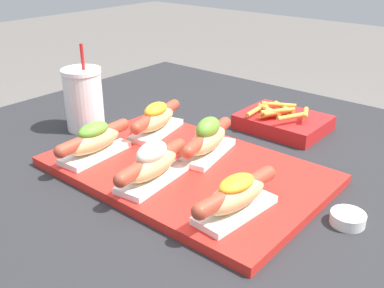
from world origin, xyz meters
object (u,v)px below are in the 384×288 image
sauce_bowl (348,218)px  fries_basket (283,121)px  serving_tray (185,170)px  hot_dog_0 (94,140)px  drink_cup (84,99)px  hot_dog_2 (236,195)px  hot_dog_1 (152,164)px  hot_dog_3 (156,119)px  hot_dog_4 (208,139)px

sauce_bowl → fries_basket: (-0.28, 0.29, 0.01)m
serving_tray → sauce_bowl: size_ratio=9.34×
serving_tray → hot_dog_0: hot_dog_0 is taller
drink_cup → fries_basket: size_ratio=1.04×
hot_dog_2 → sauce_bowl: bearing=38.6°
serving_tray → hot_dog_1: size_ratio=2.74×
hot_dog_0 → hot_dog_1: (0.17, -0.00, 0.00)m
hot_dog_3 → serving_tray: bearing=-27.9°
drink_cup → fries_basket: (0.37, 0.30, -0.05)m
drink_cup → hot_dog_4: bearing=7.2°
hot_dog_2 → hot_dog_4: bearing=140.0°
hot_dog_1 → hot_dog_4: size_ratio=1.01×
hot_dog_4 → serving_tray: bearing=-91.8°
hot_dog_1 → hot_dog_3: (-0.15, 0.17, -0.00)m
hot_dog_0 → drink_cup: bearing=147.6°
hot_dog_2 → fries_basket: 0.43m
hot_dog_4 → sauce_bowl: 0.31m
drink_cup → sauce_bowl: bearing=1.4°
hot_dog_3 → fries_basket: (0.19, 0.24, -0.03)m
hot_dog_0 → hot_dog_4: (0.17, 0.15, 0.00)m
hot_dog_3 → hot_dog_4: (0.16, -0.02, 0.00)m
hot_dog_3 → hot_dog_4: hot_dog_4 is taller
hot_dog_2 → drink_cup: (-0.51, 0.10, 0.02)m
hot_dog_4 → hot_dog_2: bearing=-40.0°
serving_tray → sauce_bowl: (0.31, 0.04, 0.00)m
hot_dog_1 → fries_basket: 0.41m
drink_cup → fries_basket: drink_cup is taller
serving_tray → hot_dog_4: 0.08m
drink_cup → fries_basket: 0.48m
serving_tray → hot_dog_0: size_ratio=2.73×
hot_dog_2 → fries_basket: (-0.14, 0.40, -0.03)m
hot_dog_2 → hot_dog_3: bearing=154.3°
serving_tray → hot_dog_3: 0.18m
hot_dog_1 → hot_dog_2: hot_dog_1 is taller
hot_dog_0 → fries_basket: 0.46m
hot_dog_1 → drink_cup: (-0.33, 0.11, 0.02)m
hot_dog_1 → hot_dog_4: 0.15m
hot_dog_2 → hot_dog_4: 0.22m
hot_dog_1 → fries_basket: size_ratio=0.97×
hot_dog_0 → hot_dog_4: 0.23m
hot_dog_0 → serving_tray: bearing=25.9°
sauce_bowl → drink_cup: 0.66m
hot_dog_1 → drink_cup: bearing=162.0°
hot_dog_4 → hot_dog_1: bearing=-92.9°
serving_tray → sauce_bowl: bearing=7.2°
hot_dog_0 → hot_dog_3: 0.17m
hot_dog_0 → sauce_bowl: 0.50m
hot_dog_0 → hot_dog_3: (0.01, 0.17, 0.00)m
serving_tray → hot_dog_3: (-0.16, 0.08, 0.04)m
serving_tray → sauce_bowl: sauce_bowl is taller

